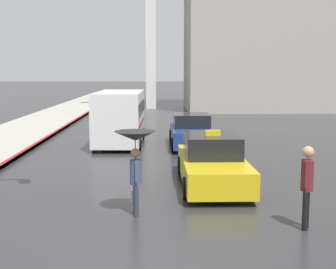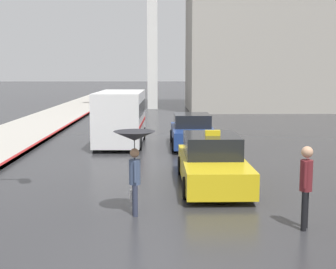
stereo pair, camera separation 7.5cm
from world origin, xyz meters
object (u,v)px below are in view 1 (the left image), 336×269
(sedan_red, at_px, (191,132))
(ambulance_van, at_px, (120,115))
(taxi, at_px, (212,163))
(pedestrian_man, at_px, (307,181))
(pedestrian_with_umbrella, at_px, (135,148))

(sedan_red, bearing_deg, ambulance_van, -10.13)
(taxi, bearing_deg, pedestrian_man, 111.03)
(ambulance_van, bearing_deg, pedestrian_with_umbrella, 97.58)
(sedan_red, relative_size, pedestrian_man, 2.41)
(ambulance_van, height_order, pedestrian_with_umbrella, ambulance_van)
(taxi, height_order, sedan_red, taxi)
(taxi, height_order, ambulance_van, ambulance_van)
(pedestrian_man, bearing_deg, pedestrian_with_umbrella, -80.69)
(taxi, distance_m, pedestrian_man, 4.31)
(taxi, bearing_deg, ambulance_van, -66.89)
(sedan_red, relative_size, ambulance_van, 0.87)
(pedestrian_with_umbrella, bearing_deg, ambulance_van, -0.21)
(pedestrian_man, bearing_deg, sedan_red, -146.07)
(ambulance_van, distance_m, pedestrian_man, 12.78)
(sedan_red, xyz_separation_m, ambulance_van, (-3.26, 0.58, 0.69))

